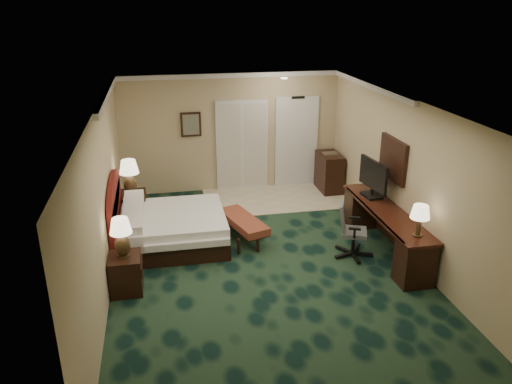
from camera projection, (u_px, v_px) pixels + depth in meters
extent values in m
cube|color=black|center=(265.00, 265.00, 8.45)|extent=(5.00, 7.50, 0.00)
cube|color=white|center=(266.00, 107.00, 7.47)|extent=(5.00, 7.50, 0.00)
cube|color=#C1B491|center=(231.00, 133.00, 11.39)|extent=(5.00, 0.00, 2.70)
cube|color=#C1B491|center=(351.00, 337.00, 4.53)|extent=(5.00, 0.00, 2.70)
cube|color=#C1B491|center=(103.00, 202.00, 7.51)|extent=(0.00, 7.50, 2.70)
cube|color=#C1B491|center=(410.00, 181.00, 8.41)|extent=(0.00, 7.50, 2.70)
cube|color=beige|center=(277.00, 198.00, 11.26)|extent=(3.20, 1.70, 0.01)
cube|color=white|center=(296.00, 142.00, 11.75)|extent=(1.02, 0.06, 2.18)
cube|color=beige|center=(242.00, 146.00, 11.51)|extent=(1.20, 0.06, 2.10)
cube|color=#576B62|center=(191.00, 124.00, 11.10)|extent=(0.45, 0.06, 0.55)
cube|color=white|center=(393.00, 159.00, 8.88)|extent=(0.05, 0.95, 0.75)
cube|color=white|center=(174.00, 229.00, 9.10)|extent=(1.87, 1.73, 0.59)
cube|color=black|center=(126.00, 273.00, 7.62)|extent=(0.47, 0.54, 0.59)
cube|color=black|center=(133.00, 209.00, 9.86)|extent=(0.53, 0.61, 0.66)
cube|color=brown|center=(243.00, 229.00, 9.28)|extent=(0.82, 1.36, 0.44)
cube|color=black|center=(385.00, 231.00, 8.79)|extent=(0.58, 2.71, 0.78)
cube|color=black|center=(373.00, 179.00, 9.13)|extent=(0.17, 0.90, 0.70)
cube|color=black|center=(329.00, 172.00, 11.61)|extent=(0.46, 0.84, 0.88)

